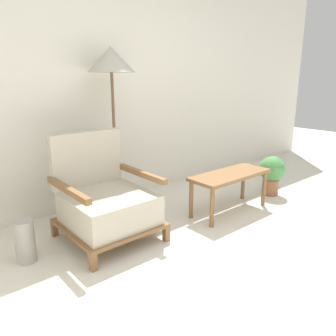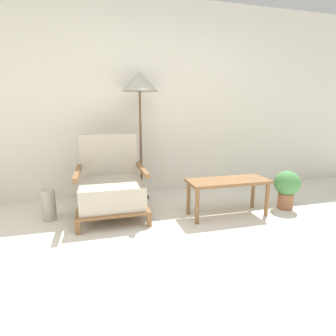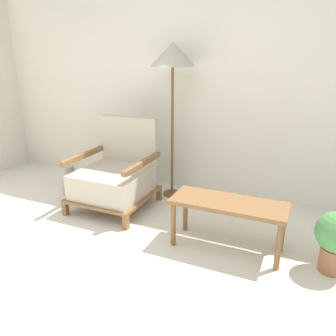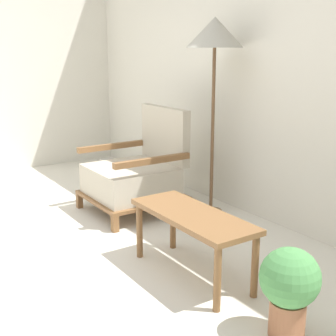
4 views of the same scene
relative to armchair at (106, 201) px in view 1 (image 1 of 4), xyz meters
The scene contains 7 objects.
ground_plane 1.61m from the armchair, 66.98° to the right, with size 14.00×14.00×0.00m, color silver.
wall_back 1.45m from the armchair, 53.65° to the left, with size 8.00×0.06×2.70m.
armchair is the anchor object (origin of this frame).
floor_lamp 1.36m from the armchair, 50.31° to the left, with size 0.48×0.48×1.69m.
coffee_table 1.34m from the armchair, 14.44° to the right, with size 0.94×0.36×0.43m.
vase 0.71m from the armchair, behind, with size 0.15×0.15×0.34m, color #9E998E.
potted_plant 2.13m from the armchair, ahead, with size 0.31×0.31×0.48m.
Camera 1 is at (-1.95, -0.97, 1.40)m, focal length 35.00 mm.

